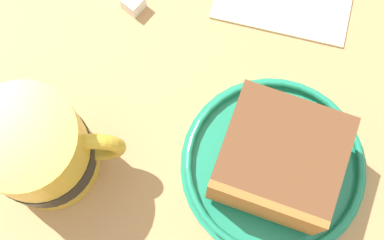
% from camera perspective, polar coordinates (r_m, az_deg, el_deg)
% --- Properties ---
extents(ground_plane, '(1.17, 1.17, 0.03)m').
position_cam_1_polar(ground_plane, '(0.51, -1.84, -4.16)').
color(ground_plane, tan).
extents(small_plate, '(0.16, 0.16, 0.01)m').
position_cam_1_polar(small_plate, '(0.50, 8.12, -4.49)').
color(small_plate, '#1E8C66').
rests_on(small_plate, ground_plane).
extents(cake_slice, '(0.11, 0.10, 0.07)m').
position_cam_1_polar(cake_slice, '(0.46, 8.61, -3.99)').
color(cake_slice, '#9E662D').
rests_on(cake_slice, small_plate).
extents(tea_mug, '(0.11, 0.08, 0.10)m').
position_cam_1_polar(tea_mug, '(0.47, -14.81, -2.98)').
color(tea_mug, gold).
rests_on(tea_mug, ground_plane).
extents(sugar_cube, '(0.02, 0.02, 0.02)m').
position_cam_1_polar(sugar_cube, '(0.54, -5.86, 11.50)').
color(sugar_cube, white).
rests_on(sugar_cube, ground_plane).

